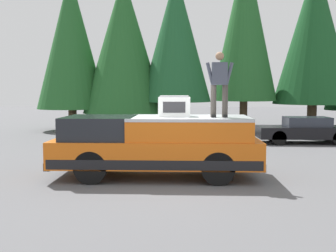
# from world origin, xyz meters

# --- Properties ---
(ground_plane) EXTENTS (90.00, 90.00, 0.00)m
(ground_plane) POSITION_xyz_m (0.00, 0.00, 0.00)
(ground_plane) COLOR #565659
(pickup_truck) EXTENTS (2.01, 5.54, 1.65)m
(pickup_truck) POSITION_xyz_m (0.40, 0.34, 0.87)
(pickup_truck) COLOR orange
(pickup_truck) RESTS_ON ground
(compressor_unit) EXTENTS (0.65, 0.84, 0.56)m
(compressor_unit) POSITION_xyz_m (0.46, -0.14, 1.93)
(compressor_unit) COLOR silver
(compressor_unit) RESTS_ON pickup_truck
(person_on_truck_bed) EXTENTS (0.29, 0.72, 1.69)m
(person_on_truck_bed) POSITION_xyz_m (0.17, -1.31, 2.55)
(person_on_truck_bed) COLOR #423D38
(person_on_truck_bed) RESTS_ON pickup_truck
(parked_car_black) EXTENTS (1.64, 4.10, 1.16)m
(parked_car_black) POSITION_xyz_m (7.72, -5.75, 0.58)
(parked_car_black) COLOR black
(parked_car_black) RESTS_ON ground
(conifer_left) EXTENTS (4.44, 4.44, 9.57)m
(conifer_left) POSITION_xyz_m (13.19, -7.72, 5.54)
(conifer_left) COLOR #4C3826
(conifer_left) RESTS_ON ground
(conifer_center_left) EXTENTS (3.68, 3.68, 10.36)m
(conifer_center_left) POSITION_xyz_m (13.07, -3.81, 6.03)
(conifer_center_left) COLOR #4C3826
(conifer_center_left) RESTS_ON ground
(conifer_center_right) EXTENTS (3.99, 3.99, 8.93)m
(conifer_center_right) POSITION_xyz_m (12.89, 0.07, 5.29)
(conifer_center_right) COLOR #4C3826
(conifer_center_right) RESTS_ON ground
(conifer_right) EXTENTS (4.69, 4.69, 8.84)m
(conifer_right) POSITION_xyz_m (12.97, 3.03, 4.93)
(conifer_right) COLOR #4C3826
(conifer_right) RESTS_ON ground
(conifer_far_right) EXTENTS (3.96, 3.96, 9.02)m
(conifer_far_right) POSITION_xyz_m (13.01, 6.07, 5.13)
(conifer_far_right) COLOR #4C3826
(conifer_far_right) RESTS_ON ground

